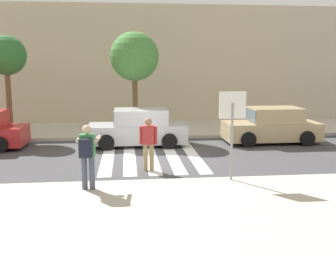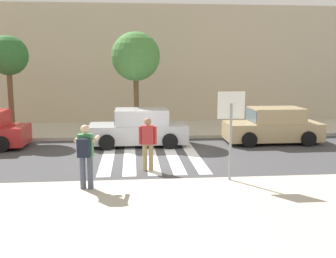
% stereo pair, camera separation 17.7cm
% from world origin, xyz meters
% --- Properties ---
extents(ground_plane, '(120.00, 120.00, 0.00)m').
position_xyz_m(ground_plane, '(0.00, 0.00, 0.00)').
color(ground_plane, '#424244').
extents(sidewalk_near, '(60.00, 6.00, 0.14)m').
position_xyz_m(sidewalk_near, '(0.00, -6.20, 0.07)').
color(sidewalk_near, beige).
rests_on(sidewalk_near, ground).
extents(sidewalk_far, '(60.00, 4.80, 0.14)m').
position_xyz_m(sidewalk_far, '(0.00, 6.00, 0.07)').
color(sidewalk_far, beige).
rests_on(sidewalk_far, ground).
extents(building_facade_far, '(56.00, 4.00, 6.73)m').
position_xyz_m(building_facade_far, '(0.00, 10.40, 3.37)').
color(building_facade_far, beige).
rests_on(building_facade_far, ground).
extents(crosswalk_stripe_0, '(0.44, 5.20, 0.01)m').
position_xyz_m(crosswalk_stripe_0, '(-1.60, 0.20, 0.00)').
color(crosswalk_stripe_0, silver).
rests_on(crosswalk_stripe_0, ground).
extents(crosswalk_stripe_1, '(0.44, 5.20, 0.01)m').
position_xyz_m(crosswalk_stripe_1, '(-0.80, 0.20, 0.00)').
color(crosswalk_stripe_1, silver).
rests_on(crosswalk_stripe_1, ground).
extents(crosswalk_stripe_2, '(0.44, 5.20, 0.01)m').
position_xyz_m(crosswalk_stripe_2, '(0.00, 0.20, 0.00)').
color(crosswalk_stripe_2, silver).
rests_on(crosswalk_stripe_2, ground).
extents(crosswalk_stripe_3, '(0.44, 5.20, 0.01)m').
position_xyz_m(crosswalk_stripe_3, '(0.80, 0.20, 0.00)').
color(crosswalk_stripe_3, silver).
rests_on(crosswalk_stripe_3, ground).
extents(crosswalk_stripe_4, '(0.44, 5.20, 0.01)m').
position_xyz_m(crosswalk_stripe_4, '(1.60, 0.20, 0.00)').
color(crosswalk_stripe_4, silver).
rests_on(crosswalk_stripe_4, ground).
extents(stop_sign, '(0.76, 0.08, 2.53)m').
position_xyz_m(stop_sign, '(2.08, -3.44, 1.98)').
color(stop_sign, gray).
rests_on(stop_sign, sidewalk_near).
extents(photographer_with_backpack, '(0.63, 0.88, 1.72)m').
position_xyz_m(photographer_with_backpack, '(-1.91, -3.94, 1.17)').
color(photographer_with_backpack, '#474C60').
rests_on(photographer_with_backpack, sidewalk_near).
extents(pedestrian_crossing, '(0.58, 0.28, 1.72)m').
position_xyz_m(pedestrian_crossing, '(-0.19, -1.74, 0.97)').
color(pedestrian_crossing, tan).
rests_on(pedestrian_crossing, ground).
extents(parked_car_silver, '(4.10, 1.92, 1.55)m').
position_xyz_m(parked_car_silver, '(-0.40, 2.30, 0.73)').
color(parked_car_silver, '#B7BABF').
rests_on(parked_car_silver, ground).
extents(parked_car_tan, '(4.10, 1.92, 1.55)m').
position_xyz_m(parked_car_tan, '(5.45, 2.30, 0.73)').
color(parked_car_tan, tan).
rests_on(parked_car_tan, ground).
extents(street_tree_west, '(1.81, 1.81, 4.57)m').
position_xyz_m(street_tree_west, '(-6.29, 4.66, 3.75)').
color(street_tree_west, brown).
rests_on(street_tree_west, sidewalk_far).
extents(street_tree_center, '(2.24, 2.24, 4.75)m').
position_xyz_m(street_tree_center, '(-0.48, 4.22, 3.73)').
color(street_tree_center, brown).
rests_on(street_tree_center, sidewalk_far).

